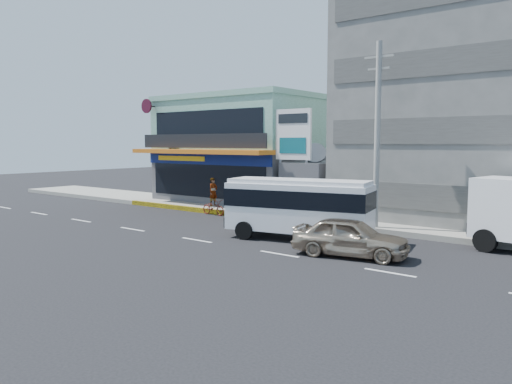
# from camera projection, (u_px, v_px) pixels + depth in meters

# --- Properties ---
(ground) EXTENTS (120.00, 120.00, 0.00)m
(ground) POSITION_uv_depth(u_px,v_px,m) (197.00, 240.00, 24.54)
(ground) COLOR black
(ground) RESTS_ON ground
(sidewalk) EXTENTS (70.00, 5.00, 0.30)m
(sidewalk) POSITION_uv_depth(u_px,v_px,m) (375.00, 223.00, 28.88)
(sidewalk) COLOR gray
(sidewalk) RESTS_ON ground
(shop_building) EXTENTS (12.40, 11.70, 8.00)m
(shop_building) POSITION_uv_depth(u_px,v_px,m) (249.00, 152.00, 39.97)
(shop_building) COLOR #434347
(shop_building) RESTS_ON ground
(concrete_building) EXTENTS (16.00, 12.00, 14.00)m
(concrete_building) POSITION_uv_depth(u_px,v_px,m) (496.00, 105.00, 29.43)
(concrete_building) COLOR gray
(concrete_building) RESTS_ON ground
(gap_structure) EXTENTS (3.00, 6.00, 3.50)m
(gap_structure) POSITION_uv_depth(u_px,v_px,m) (322.00, 188.00, 33.75)
(gap_structure) COLOR #434347
(gap_structure) RESTS_ON ground
(satellite_dish) EXTENTS (1.50, 1.50, 0.15)m
(satellite_dish) POSITION_uv_depth(u_px,v_px,m) (315.00, 161.00, 32.79)
(satellite_dish) COLOR slate
(satellite_dish) RESTS_ON gap_structure
(billboard) EXTENTS (2.60, 0.18, 6.90)m
(billboard) POSITION_uv_depth(u_px,v_px,m) (293.00, 140.00, 31.56)
(billboard) COLOR gray
(billboard) RESTS_ON ground
(utility_pole_near) EXTENTS (1.60, 0.30, 10.00)m
(utility_pole_near) POSITION_uv_depth(u_px,v_px,m) (377.00, 136.00, 26.13)
(utility_pole_near) COLOR #999993
(utility_pole_near) RESTS_ON ground
(minibus) EXTENTS (7.46, 3.78, 2.99)m
(minibus) POSITION_uv_depth(u_px,v_px,m) (299.00, 204.00, 24.48)
(minibus) COLOR white
(minibus) RESTS_ON ground
(sedan) EXTENTS (5.14, 2.85, 1.65)m
(sedan) POSITION_uv_depth(u_px,v_px,m) (350.00, 237.00, 20.96)
(sedan) COLOR tan
(sedan) RESTS_ON ground
(motorcycle_rider) EXTENTS (1.96, 0.77, 2.48)m
(motorcycle_rider) POSITION_uv_depth(u_px,v_px,m) (213.00, 203.00, 32.99)
(motorcycle_rider) COLOR #58140C
(motorcycle_rider) RESTS_ON ground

